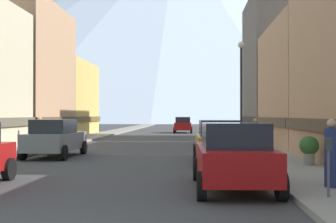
{
  "coord_description": "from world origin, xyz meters",
  "views": [
    {
      "loc": [
        2.73,
        -5.77,
        1.98
      ],
      "look_at": [
        0.39,
        36.0,
        2.33
      ],
      "focal_mm": 47.92,
      "sensor_mm": 36.0,
      "label": 1
    }
  ],
  "objects_px": {
    "car_left_1": "(55,138)",
    "pedestrian_1": "(255,134)",
    "potted_plant_2": "(309,148)",
    "car_right_1": "(219,141)",
    "pedestrian_0": "(40,133)",
    "car_right_0": "(233,156)",
    "streetlamp_right": "(241,78)",
    "parking_meter_near": "(328,158)",
    "pedestrian_2": "(332,155)",
    "car_driving_0": "(183,125)"
  },
  "relations": [
    {
      "from": "potted_plant_2",
      "to": "pedestrian_0",
      "type": "height_order",
      "value": "pedestrian_0"
    },
    {
      "from": "pedestrian_2",
      "to": "streetlamp_right",
      "type": "distance_m",
      "value": 13.37
    },
    {
      "from": "car_right_1",
      "to": "pedestrian_1",
      "type": "distance_m",
      "value": 7.38
    },
    {
      "from": "pedestrian_0",
      "to": "pedestrian_1",
      "type": "xyz_separation_m",
      "value": [
        12.5,
        -0.14,
        -0.04
      ]
    },
    {
      "from": "pedestrian_2",
      "to": "car_right_1",
      "type": "bearing_deg",
      "value": 109.19
    },
    {
      "from": "car_right_0",
      "to": "pedestrian_0",
      "type": "xyz_separation_m",
      "value": [
        -10.05,
        13.73,
        0.06
      ]
    },
    {
      "from": "car_left_1",
      "to": "pedestrian_2",
      "type": "bearing_deg",
      "value": -42.62
    },
    {
      "from": "car_right_0",
      "to": "parking_meter_near",
      "type": "bearing_deg",
      "value": -42.8
    },
    {
      "from": "car_driving_0",
      "to": "streetlamp_right",
      "type": "bearing_deg",
      "value": -81.69
    },
    {
      "from": "car_driving_0",
      "to": "pedestrian_0",
      "type": "xyz_separation_m",
      "value": [
        -7.85,
        -24.54,
        0.06
      ]
    },
    {
      "from": "car_left_1",
      "to": "car_right_1",
      "type": "xyz_separation_m",
      "value": [
        7.6,
        -2.21,
        0.0
      ]
    },
    {
      "from": "car_right_0",
      "to": "pedestrian_0",
      "type": "height_order",
      "value": "pedestrian_0"
    },
    {
      "from": "parking_meter_near",
      "to": "car_right_0",
      "type": "bearing_deg",
      "value": 137.2
    },
    {
      "from": "pedestrian_1",
      "to": "potted_plant_2",
      "type": "bearing_deg",
      "value": -85.15
    },
    {
      "from": "pedestrian_1",
      "to": "streetlamp_right",
      "type": "xyz_separation_m",
      "value": [
        -0.9,
        -1.01,
        3.07
      ]
    },
    {
      "from": "car_left_1",
      "to": "car_driving_0",
      "type": "distance_m",
      "value": 29.91
    },
    {
      "from": "car_right_1",
      "to": "streetlamp_right",
      "type": "relative_size",
      "value": 0.76
    },
    {
      "from": "pedestrian_2",
      "to": "pedestrian_0",
      "type": "bearing_deg",
      "value": 131.5
    },
    {
      "from": "car_driving_0",
      "to": "streetlamp_right",
      "type": "distance_m",
      "value": 26.14
    },
    {
      "from": "car_left_1",
      "to": "pedestrian_0",
      "type": "distance_m",
      "value": 5.46
    },
    {
      "from": "car_right_1",
      "to": "potted_plant_2",
      "type": "xyz_separation_m",
      "value": [
        3.2,
        -1.88,
        -0.11
      ]
    },
    {
      "from": "car_right_0",
      "to": "car_right_1",
      "type": "bearing_deg",
      "value": 90.0
    },
    {
      "from": "parking_meter_near",
      "to": "car_left_1",
      "type": "bearing_deg",
      "value": 131.87
    },
    {
      "from": "car_driving_0",
      "to": "potted_plant_2",
      "type": "height_order",
      "value": "car_driving_0"
    },
    {
      "from": "car_right_1",
      "to": "car_driving_0",
      "type": "height_order",
      "value": "same"
    },
    {
      "from": "car_right_1",
      "to": "pedestrian_0",
      "type": "bearing_deg",
      "value": 144.79
    },
    {
      "from": "pedestrian_1",
      "to": "pedestrian_2",
      "type": "distance_m",
      "value": 13.99
    },
    {
      "from": "parking_meter_near",
      "to": "pedestrian_1",
      "type": "distance_m",
      "value": 15.41
    },
    {
      "from": "car_right_0",
      "to": "streetlamp_right",
      "type": "xyz_separation_m",
      "value": [
        1.55,
        12.59,
        3.09
      ]
    },
    {
      "from": "streetlamp_right",
      "to": "car_driving_0",
      "type": "bearing_deg",
      "value": 98.31
    },
    {
      "from": "car_left_1",
      "to": "car_right_1",
      "type": "bearing_deg",
      "value": -16.23
    },
    {
      "from": "potted_plant_2",
      "to": "car_right_0",
      "type": "bearing_deg",
      "value": -123.91
    },
    {
      "from": "pedestrian_0",
      "to": "pedestrian_1",
      "type": "bearing_deg",
      "value": -0.62
    },
    {
      "from": "potted_plant_2",
      "to": "pedestrian_2",
      "type": "distance_m",
      "value": 5.21
    },
    {
      "from": "car_right_0",
      "to": "streetlamp_right",
      "type": "distance_m",
      "value": 13.05
    },
    {
      "from": "car_left_1",
      "to": "parking_meter_near",
      "type": "relative_size",
      "value": 3.34
    },
    {
      "from": "car_left_1",
      "to": "parking_meter_near",
      "type": "bearing_deg",
      "value": -48.13
    },
    {
      "from": "car_left_1",
      "to": "pedestrian_1",
      "type": "xyz_separation_m",
      "value": [
        10.05,
        4.74,
        0.02
      ]
    },
    {
      "from": "pedestrian_2",
      "to": "car_right_0",
      "type": "bearing_deg",
      "value": 170.75
    },
    {
      "from": "pedestrian_2",
      "to": "streetlamp_right",
      "type": "relative_size",
      "value": 0.3
    },
    {
      "from": "pedestrian_0",
      "to": "potted_plant_2",
      "type": "bearing_deg",
      "value": -34.11
    },
    {
      "from": "pedestrian_2",
      "to": "car_left_1",
      "type": "bearing_deg",
      "value": 137.38
    },
    {
      "from": "car_right_0",
      "to": "potted_plant_2",
      "type": "bearing_deg",
      "value": 56.09
    },
    {
      "from": "car_right_0",
      "to": "pedestrian_1",
      "type": "xyz_separation_m",
      "value": [
        2.45,
        13.6,
        0.02
      ]
    },
    {
      "from": "car_driving_0",
      "to": "parking_meter_near",
      "type": "bearing_deg",
      "value": -84.09
    },
    {
      "from": "car_left_1",
      "to": "pedestrian_1",
      "type": "distance_m",
      "value": 11.11
    },
    {
      "from": "car_left_1",
      "to": "streetlamp_right",
      "type": "distance_m",
      "value": 10.36
    },
    {
      "from": "car_right_1",
      "to": "pedestrian_2",
      "type": "relative_size",
      "value": 2.56
    },
    {
      "from": "pedestrian_0",
      "to": "pedestrian_2",
      "type": "xyz_separation_m",
      "value": [
        12.5,
        -14.13,
        -0.0
      ]
    },
    {
      "from": "pedestrian_0",
      "to": "streetlamp_right",
      "type": "distance_m",
      "value": 12.04
    }
  ]
}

